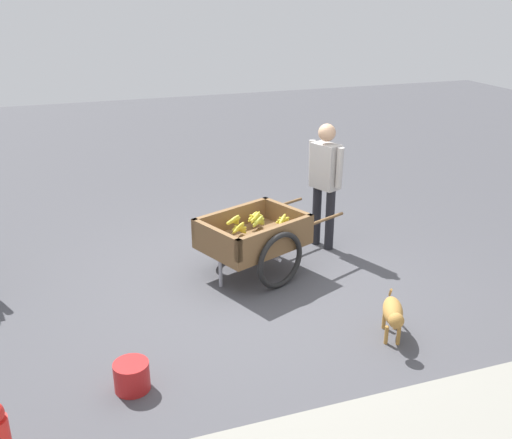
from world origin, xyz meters
name	(u,v)px	position (x,y,z in m)	size (l,w,h in m)	color
ground_plane	(258,289)	(0.00, 0.00, 0.00)	(24.00, 24.00, 0.00)	#47474C
fruit_cart	(254,238)	(-0.08, -0.38, 0.44)	(1.81, 1.33, 0.70)	brown
vendor_person	(325,176)	(-1.14, -0.81, 0.93)	(0.31, 0.51, 1.56)	black
dog	(393,313)	(-0.85, 1.30, 0.27)	(0.37, 0.62, 0.40)	#AD7A38
plastic_bucket	(132,376)	(1.52, 1.26, 0.12)	(0.29, 0.29, 0.24)	#B21E1E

